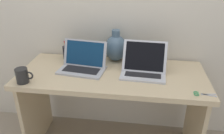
% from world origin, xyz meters
% --- Properties ---
extents(back_wall, '(4.40, 0.04, 2.40)m').
position_xyz_m(back_wall, '(0.00, 0.35, 1.20)').
color(back_wall, beige).
rests_on(back_wall, ground).
extents(desk, '(1.46, 0.62, 0.75)m').
position_xyz_m(desk, '(0.00, 0.00, 0.59)').
color(desk, '#D1B78C').
rests_on(desk, ground).
extents(laptop_left, '(0.38, 0.28, 0.22)m').
position_xyz_m(laptop_left, '(-0.24, 0.04, 0.81)').
color(laptop_left, '#B2B2B7').
rests_on(laptop_left, desk).
extents(laptop_right, '(0.35, 0.28, 0.24)m').
position_xyz_m(laptop_right, '(0.24, 0.03, 0.82)').
color(laptop_right, silver).
rests_on(laptop_right, desk).
extents(green_vase, '(0.19, 0.19, 0.27)m').
position_xyz_m(green_vase, '(0.00, 0.25, 0.87)').
color(green_vase, slate).
rests_on(green_vase, desk).
extents(coffee_mug, '(0.13, 0.09, 0.11)m').
position_xyz_m(coffee_mug, '(-0.62, -0.24, 0.81)').
color(coffee_mug, black).
rests_on(coffee_mug, desk).
extents(pen_cup, '(0.07, 0.07, 0.17)m').
position_xyz_m(pen_cup, '(-0.43, 0.21, 0.81)').
color(pen_cup, black).
rests_on(pen_cup, desk).
extents(scissors, '(0.15, 0.06, 0.01)m').
position_xyz_m(scissors, '(0.62, -0.23, 0.76)').
color(scissors, '#B7B7BC').
rests_on(scissors, desk).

